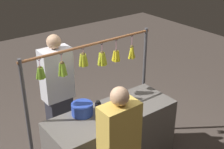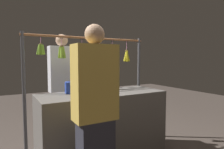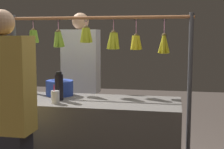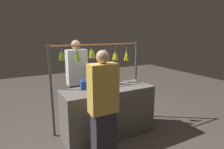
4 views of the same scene
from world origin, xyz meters
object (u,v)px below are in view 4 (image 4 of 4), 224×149
object	(u,v)px
blue_bucket	(88,84)
customer_person	(103,110)
vendor_person	(77,82)
drink_cup	(101,90)
water_bottle	(97,84)

from	to	relation	value
blue_bucket	customer_person	distance (m)	0.86
blue_bucket	vendor_person	xyz separation A→B (m)	(-0.02, -0.66, -0.12)
drink_cup	vendor_person	distance (m)	1.02
drink_cup	blue_bucket	bearing A→B (deg)	-75.34
vendor_person	customer_person	bearing A→B (deg)	85.49
blue_bucket	vendor_person	distance (m)	0.67
vendor_person	customer_person	xyz separation A→B (m)	(0.12, 1.50, -0.04)
water_bottle	blue_bucket	xyz separation A→B (m)	(0.08, -0.22, -0.05)
water_bottle	blue_bucket	size ratio (longest dim) A/B	0.98
water_bottle	drink_cup	distance (m)	0.15
water_bottle	vendor_person	xyz separation A→B (m)	(0.06, -0.88, -0.17)
drink_cup	customer_person	xyz separation A→B (m)	(0.19, 0.48, -0.14)
customer_person	blue_bucket	bearing A→B (deg)	-96.69
customer_person	vendor_person	bearing A→B (deg)	-94.51
blue_bucket	drink_cup	world-z (taller)	drink_cup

